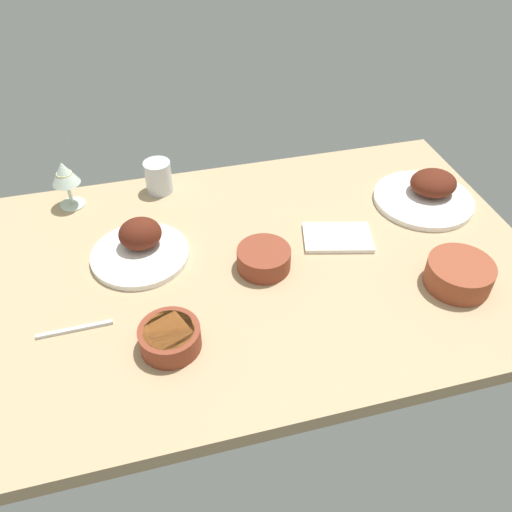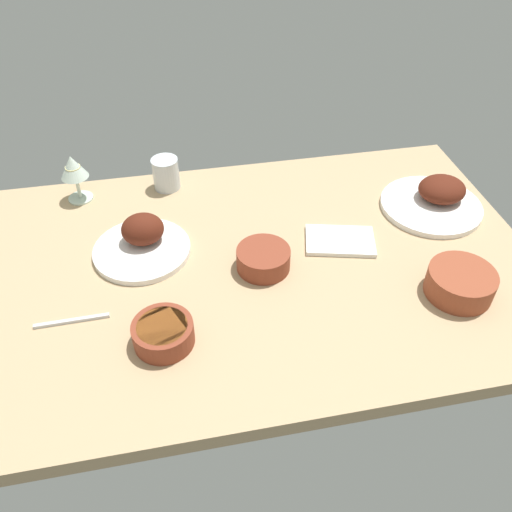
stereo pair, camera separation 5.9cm
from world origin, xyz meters
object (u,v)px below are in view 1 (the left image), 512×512
at_px(plate_center_main, 428,192).
at_px(bowl_cream, 264,258).
at_px(plate_near_viewer, 140,245).
at_px(folded_napkin, 337,237).
at_px(bowl_soup, 170,337).
at_px(wine_glass, 64,175).
at_px(bowl_onions, 459,273).
at_px(water_tumbler, 158,177).
at_px(fork_loose, 75,329).

bearing_deg(plate_center_main, bowl_cream, -163.40).
distance_m(plate_near_viewer, folded_napkin, 0.51).
relative_size(bowl_soup, wine_glass, 0.93).
height_order(plate_near_viewer, plate_center_main, plate_near_viewer).
xyz_separation_m(bowl_soup, wine_glass, (-0.20, 0.57, 0.07)).
relative_size(plate_center_main, bowl_onions, 1.79).
distance_m(bowl_soup, water_tumbler, 0.58).
distance_m(wine_glass, water_tumbler, 0.25).
height_order(bowl_cream, fork_loose, bowl_cream).
relative_size(bowl_soup, water_tumbler, 1.39).
bearing_deg(folded_napkin, wine_glass, 153.78).
bearing_deg(bowl_soup, plate_center_main, 23.80).
bearing_deg(plate_near_viewer, bowl_onions, -22.62).
bearing_deg(folded_napkin, bowl_onions, -46.67).
relative_size(folded_napkin, fork_loose, 1.08).
relative_size(plate_center_main, bowl_soup, 2.14).
relative_size(plate_near_viewer, water_tumbler, 2.61).
bearing_deg(bowl_onions, water_tumbler, 138.23).
bearing_deg(plate_center_main, bowl_onions, -106.53).
distance_m(bowl_soup, wine_glass, 0.61).
relative_size(bowl_onions, folded_napkin, 0.88).
bearing_deg(fork_loose, bowl_onions, -6.27).
xyz_separation_m(plate_near_viewer, fork_loose, (-0.16, -0.22, -0.02)).
bearing_deg(bowl_cream, water_tumbler, 117.71).
xyz_separation_m(bowl_onions, folded_napkin, (-0.21, 0.23, -0.03)).
relative_size(bowl_cream, wine_glass, 0.94).
relative_size(bowl_cream, folded_napkin, 0.75).
bearing_deg(folded_napkin, plate_center_main, 18.30).
bearing_deg(bowl_cream, folded_napkin, 14.07).
height_order(plate_near_viewer, folded_napkin, plate_near_viewer).
bearing_deg(plate_near_viewer, fork_loose, -127.05).
height_order(plate_center_main, bowl_cream, plate_center_main).
distance_m(bowl_cream, folded_napkin, 0.22).
relative_size(plate_near_viewer, bowl_cream, 1.86).
xyz_separation_m(bowl_cream, water_tumbler, (-0.21, 0.40, 0.02)).
bearing_deg(wine_glass, bowl_soup, -70.50).
bearing_deg(wine_glass, plate_center_main, -13.04).
xyz_separation_m(plate_center_main, bowl_soup, (-0.78, -0.34, 0.00)).
xyz_separation_m(bowl_onions, water_tumbler, (-0.64, 0.57, 0.01)).
bearing_deg(folded_napkin, bowl_cream, -165.93).
bearing_deg(bowl_onions, bowl_soup, -178.77).
xyz_separation_m(plate_near_viewer, folded_napkin, (0.50, -0.07, -0.02)).
bearing_deg(bowl_soup, plate_near_viewer, 96.00).
relative_size(wine_glass, water_tumbler, 1.49).
height_order(wine_glass, fork_loose, wine_glass).
height_order(bowl_soup, bowl_onions, bowl_onions).
distance_m(bowl_cream, water_tumbler, 0.45).
height_order(bowl_cream, folded_napkin, bowl_cream).
bearing_deg(plate_near_viewer, bowl_cream, -23.60).
xyz_separation_m(bowl_onions, fork_loose, (-0.88, 0.08, -0.03)).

